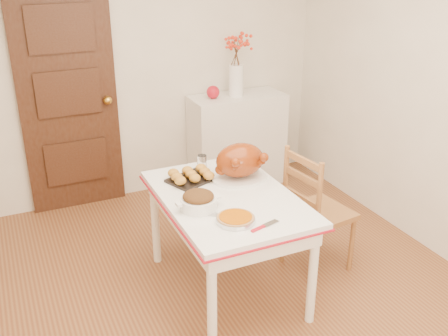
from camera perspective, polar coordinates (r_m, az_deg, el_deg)
name	(u,v)px	position (r m, az deg, el deg)	size (l,w,h in m)	color
floor	(235,302)	(3.76, 1.21, -14.46)	(3.50, 4.00, 0.00)	brown
wall_back	(143,67)	(4.95, -8.89, 10.86)	(3.50, 0.00, 2.50)	silver
door_back	(69,100)	(4.84, -16.65, 7.18)	(0.85, 0.06, 2.06)	#34170B
sideboard	(237,140)	(5.28, 1.43, 3.04)	(0.93, 0.42, 0.93)	silver
kitchen_table	(227,243)	(3.68, 0.33, -8.25)	(0.86, 1.25, 0.75)	white
chair_oak	(319,210)	(3.94, 10.37, -4.52)	(0.43, 0.43, 0.97)	brown
berry_vase	(236,64)	(5.05, 1.35, 11.35)	(0.33, 0.33, 0.63)	white
apple	(213,92)	(5.01, -1.21, 8.30)	(0.13, 0.13, 0.13)	#B11121
turkey_platter	(240,162)	(3.68, 1.75, 0.66)	(0.41, 0.33, 0.26)	maroon
pumpkin_pie	(236,218)	(3.16, 1.28, -5.51)	(0.24, 0.24, 0.05)	#AB4F00
stuffing_dish	(198,201)	(3.30, -2.82, -3.58)	(0.30, 0.23, 0.12)	brown
rolls_tray	(191,175)	(3.69, -3.63, -0.82)	(0.30, 0.24, 0.08)	#AB6E1C
pie_server	(265,226)	(3.13, 4.48, -6.30)	(0.21, 0.06, 0.01)	silver
carving_knife	(213,214)	(3.25, -1.19, -5.06)	(0.27, 0.07, 0.01)	silver
drinking_glass	(202,163)	(3.84, -2.43, 0.54)	(0.07, 0.07, 0.12)	white
shaker_pair	(239,156)	(4.02, 1.69, 1.31)	(0.09, 0.03, 0.08)	white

